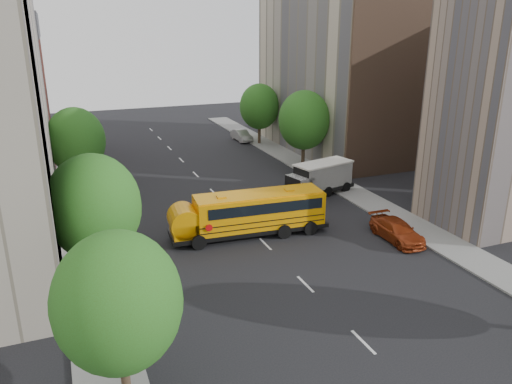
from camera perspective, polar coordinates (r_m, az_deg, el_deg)
ground at (r=36.16m, az=-0.16°, el=-4.75°), size 120.00×120.00×0.00m
sidewalk_left at (r=38.59m, az=-19.17°, el=-4.20°), size 3.00×80.00×0.12m
sidewalk_right at (r=45.32m, az=11.07°, el=-0.09°), size 3.00×80.00×0.12m
lane_markings at (r=44.99m, az=-4.89°, el=-0.02°), size 0.15×64.00×0.01m
building_right_near at (r=40.54m, az=27.10°, el=8.32°), size 10.00×7.00×17.00m
building_right_far at (r=59.40m, az=9.10°, el=13.27°), size 10.00×22.00×18.00m
building_right_sidewall at (r=50.31m, az=15.61°, el=11.88°), size 10.10×0.30×18.00m
street_tree_0 at (r=19.49m, az=-15.50°, el=-12.08°), size 4.80×4.80×7.41m
street_tree_1 at (r=28.46m, az=-18.06°, el=-1.63°), size 5.12×5.12×7.90m
street_tree_2 at (r=45.85m, az=-19.89°, el=5.54°), size 4.99×4.99×7.71m
street_tree_4 at (r=51.36m, az=5.51°, el=8.17°), size 5.25×5.25×8.10m
street_tree_5 at (r=62.16m, az=0.39°, el=9.74°), size 4.86×4.86×7.51m
school_bus at (r=35.18m, az=-0.95°, el=-2.31°), size 11.45×3.47×3.19m
safari_truck at (r=44.25m, az=7.25°, el=1.62°), size 6.99×3.82×2.84m
parked_car_0 at (r=27.53m, az=-13.65°, el=-11.80°), size 1.82×4.01×1.33m
parked_car_1 at (r=42.81m, az=-17.13°, el=-0.80°), size 1.54×4.33×1.42m
parked_car_2 at (r=56.46m, az=-18.54°, el=3.65°), size 2.55×4.91×1.32m
parked_car_3 at (r=36.20m, az=15.81°, el=-4.26°), size 2.07×4.90×1.41m
parked_car_5 at (r=64.72m, az=-1.67°, el=6.49°), size 1.67×4.36×1.42m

